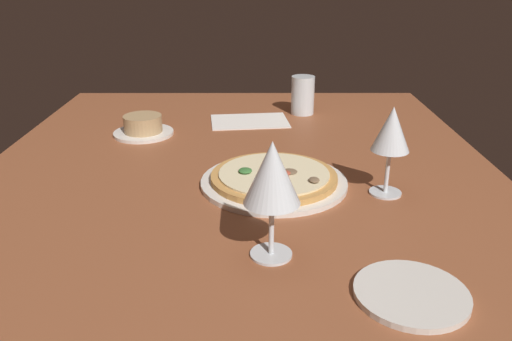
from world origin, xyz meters
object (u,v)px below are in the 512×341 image
(ramekin_on_saucer, at_px, (143,127))
(wine_glass_far, at_px, (272,176))
(side_plate, at_px, (411,294))
(wine_glass_near, at_px, (391,132))
(pizza_main, at_px, (274,179))
(paper_menu, at_px, (250,121))
(water_glass, at_px, (303,98))

(ramekin_on_saucer, distance_m, wine_glass_far, 0.66)
(side_plate, bearing_deg, wine_glass_far, 60.47)
(wine_glass_near, bearing_deg, wine_glass_far, 134.58)
(pizza_main, distance_m, wine_glass_near, 0.24)
(ramekin_on_saucer, bearing_deg, paper_menu, -67.46)
(ramekin_on_saucer, relative_size, paper_menu, 0.73)
(ramekin_on_saucer, bearing_deg, wine_glass_near, -123.81)
(ramekin_on_saucer, relative_size, side_plate, 0.99)
(wine_glass_far, relative_size, side_plate, 1.20)
(wine_glass_near, distance_m, paper_menu, 0.55)
(side_plate, bearing_deg, paper_menu, 15.69)
(ramekin_on_saucer, xyz_separation_m, water_glass, (0.19, -0.42, 0.03))
(pizza_main, relative_size, wine_glass_far, 1.59)
(pizza_main, relative_size, water_glass, 2.68)
(ramekin_on_saucer, distance_m, water_glass, 0.46)
(wine_glass_far, relative_size, water_glass, 1.69)
(paper_menu, bearing_deg, side_plate, -170.57)
(pizza_main, bearing_deg, wine_glass_near, -101.34)
(wine_glass_near, height_order, water_glass, wine_glass_near)
(side_plate, bearing_deg, wine_glass_near, -7.28)
(water_glass, bearing_deg, wine_glass_near, -168.44)
(wine_glass_far, bearing_deg, side_plate, -119.53)
(side_plate, height_order, paper_menu, side_plate)
(pizza_main, distance_m, water_glass, 0.52)
(wine_glass_near, height_order, paper_menu, wine_glass_near)
(wine_glass_near, xyz_separation_m, side_plate, (-0.32, 0.04, -0.12))
(ramekin_on_saucer, height_order, wine_glass_near, wine_glass_near)
(side_plate, bearing_deg, pizza_main, 24.83)
(ramekin_on_saucer, bearing_deg, water_glass, -65.35)
(pizza_main, bearing_deg, side_plate, -155.17)
(wine_glass_far, relative_size, paper_menu, 0.88)
(pizza_main, distance_m, wine_glass_far, 0.29)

